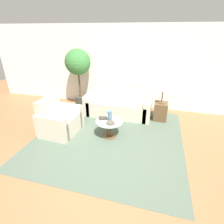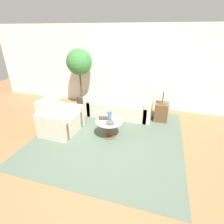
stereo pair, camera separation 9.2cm
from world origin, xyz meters
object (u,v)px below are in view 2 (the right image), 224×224
vase (110,116)px  book_stack (103,118)px  bowl (110,123)px  coffee_table (109,126)px  armchair (59,120)px  potted_plant (79,65)px  table_lamp (165,85)px  sofa_main (120,104)px

vase → book_stack: (-0.18, 0.02, -0.10)m
vase → bowl: vase is taller
coffee_table → bowl: bearing=-61.1°
armchair → potted_plant: (-0.19, 1.74, 1.09)m
coffee_table → book_stack: book_stack is taller
vase → bowl: (0.06, -0.16, -0.10)m
armchair → book_stack: (1.14, 0.18, 0.15)m
table_lamp → armchair: bearing=-151.4°
table_lamp → bowl: size_ratio=3.37×
coffee_table → table_lamp: (1.19, 1.24, 0.78)m
armchair → vase: bearing=-79.7°
potted_plant → sofa_main: bearing=-10.6°
coffee_table → bowl: size_ratio=3.30×
sofa_main → table_lamp: bearing=-4.8°
book_stack → bowl: bearing=-62.8°
bowl → book_stack: bearing=143.6°
sofa_main → armchair: (-1.24, -1.47, -0.00)m
sofa_main → vase: (0.08, -1.31, 0.24)m
sofa_main → coffee_table: sofa_main is taller
armchair → bowl: armchair is taller
armchair → table_lamp: 2.95m
armchair → potted_plant: size_ratio=0.53×
armchair → vase: armchair is taller
book_stack → vase: bearing=-32.0°
potted_plant → bowl: 2.52m
table_lamp → book_stack: (-1.37, -1.18, -0.61)m
vase → potted_plant: bearing=133.7°
armchair → bowl: bearing=-86.7°
table_lamp → sofa_main: bearing=175.2°
bowl → book_stack: size_ratio=0.82×
potted_plant → vase: size_ratio=7.68×
coffee_table → vase: bearing=86.2°
coffee_table → potted_plant: size_ratio=0.34×
table_lamp → vase: size_ratio=2.70×
coffee_table → vase: vase is taller
vase → armchair: bearing=-172.8°
vase → sofa_main: bearing=93.6°
bowl → armchair: bearing=-179.8°
sofa_main → coffee_table: bearing=-86.7°
sofa_main → armchair: bearing=-130.0°
sofa_main → book_stack: (-0.10, -1.29, 0.14)m
coffee_table → potted_plant: (-1.50, 1.62, 1.11)m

